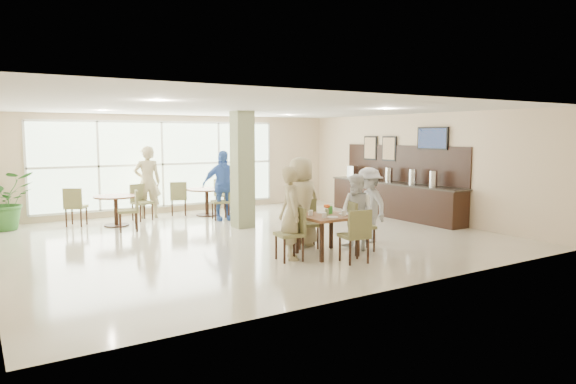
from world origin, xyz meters
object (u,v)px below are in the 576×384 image
teen_right (357,212)px  teen_standing (369,205)px  main_table (327,220)px  teen_left (292,213)px  buffet_counter (394,196)px  round_table_right (207,195)px  adult_a (223,185)px  adult_standing (148,182)px  teen_far (301,202)px  potted_plant (5,201)px  adult_b (238,185)px  round_table_left (116,203)px

teen_right → teen_standing: size_ratio=0.95×
main_table → teen_left: bearing=172.5°
main_table → buffet_counter: bearing=32.6°
round_table_right → teen_standing: bearing=-74.1°
teen_standing → adult_a: adult_a is taller
round_table_right → adult_standing: adult_standing is taller
teen_far → teen_right: size_ratio=1.22×
buffet_counter → potted_plant: buffet_counter is taller
main_table → teen_far: (0.00, 0.88, 0.24)m
adult_b → adult_standing: size_ratio=0.84×
potted_plant → teen_left: bearing=-54.8°
teen_right → adult_a: (-0.73, 4.62, 0.18)m
teen_left → teen_right: teen_left is taller
round_table_right → adult_standing: (-1.53, 0.42, 0.40)m
round_table_right → adult_standing: bearing=164.7°
teen_right → teen_standing: teen_standing is taller
round_table_right → buffet_counter: 5.19m
round_table_left → teen_left: size_ratio=0.64×
round_table_right → teen_far: teen_far is taller
teen_left → buffet_counter: bearing=-37.8°
teen_right → adult_b: adult_b is taller
main_table → adult_a: bearing=89.7°
round_table_right → potted_plant: (-4.91, 0.46, 0.12)m
round_table_left → potted_plant: potted_plant is taller
main_table → adult_a: (0.02, 4.66, 0.26)m
potted_plant → teen_left: (4.23, -5.99, 0.15)m
round_table_left → adult_b: adult_b is taller
buffet_counter → adult_a: bearing=155.8°
teen_standing → adult_a: size_ratio=0.85×
teen_far → teen_standing: bearing=165.7°
round_table_left → round_table_right: (2.56, 0.37, 0.01)m
main_table → potted_plant: bearing=129.1°
adult_b → teen_standing: bearing=-14.0°
buffet_counter → adult_a: buffet_counter is taller
round_table_left → teen_standing: (4.02, -4.77, 0.22)m
round_table_left → adult_b: 3.51m
teen_standing → adult_standing: adult_standing is taller
teen_standing → teen_far: bearing=-102.2°
buffet_counter → potted_plant: 9.81m
round_table_right → teen_standing: 5.34m
main_table → round_table_right: 5.63m
round_table_right → teen_left: bearing=-97.1°
teen_far → teen_right: teen_far is taller
potted_plant → teen_right: 8.30m
round_table_left → adult_standing: size_ratio=0.55×
teen_right → adult_a: 4.68m
potted_plant → adult_b: bearing=-5.1°
round_table_left → adult_standing: bearing=37.1°
round_table_left → teen_standing: size_ratio=0.68×
teen_far → potted_plant: bearing=-45.5°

